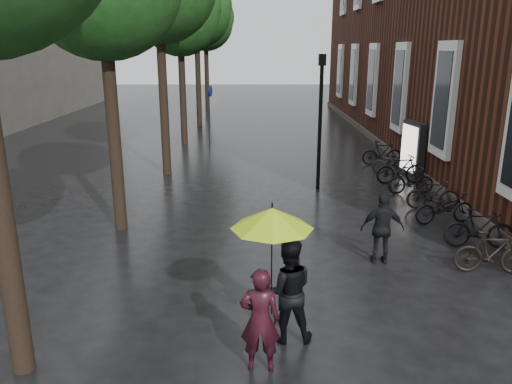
{
  "coord_description": "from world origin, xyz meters",
  "views": [
    {
      "loc": [
        -0.56,
        -5.4,
        4.6
      ],
      "look_at": [
        -0.54,
        5.22,
        1.52
      ],
      "focal_mm": 35.0,
      "sensor_mm": 36.0,
      "label": 1
    }
  ],
  "objects_px": {
    "person_black": "(288,290)",
    "lamp_post": "(320,109)",
    "pedestrian_walking": "(382,228)",
    "parked_bicycles": "(421,186)",
    "ad_lightbox": "(413,150)",
    "person_burgundy": "(260,320)"
  },
  "relations": [
    {
      "from": "person_black",
      "to": "lamp_post",
      "type": "xyz_separation_m",
      "value": [
        1.6,
        9.0,
        1.81
      ]
    },
    {
      "from": "lamp_post",
      "to": "pedestrian_walking",
      "type": "bearing_deg",
      "value": -83.67
    },
    {
      "from": "pedestrian_walking",
      "to": "parked_bicycles",
      "type": "relative_size",
      "value": 0.15
    },
    {
      "from": "person_black",
      "to": "pedestrian_walking",
      "type": "bearing_deg",
      "value": -128.55
    },
    {
      "from": "pedestrian_walking",
      "to": "ad_lightbox",
      "type": "distance_m",
      "value": 8.18
    },
    {
      "from": "person_burgundy",
      "to": "ad_lightbox",
      "type": "xyz_separation_m",
      "value": [
        5.67,
        11.44,
        0.21
      ]
    },
    {
      "from": "ad_lightbox",
      "to": "pedestrian_walking",
      "type": "bearing_deg",
      "value": -120.64
    },
    {
      "from": "person_black",
      "to": "lamp_post",
      "type": "relative_size",
      "value": 0.39
    },
    {
      "from": "parked_bicycles",
      "to": "ad_lightbox",
      "type": "bearing_deg",
      "value": 78.49
    },
    {
      "from": "person_burgundy",
      "to": "lamp_post",
      "type": "distance_m",
      "value": 10.18
    },
    {
      "from": "ad_lightbox",
      "to": "parked_bicycles",
      "type": "bearing_deg",
      "value": -110.91
    },
    {
      "from": "pedestrian_walking",
      "to": "ad_lightbox",
      "type": "height_order",
      "value": "ad_lightbox"
    },
    {
      "from": "pedestrian_walking",
      "to": "lamp_post",
      "type": "relative_size",
      "value": 0.36
    },
    {
      "from": "ad_lightbox",
      "to": "lamp_post",
      "type": "bearing_deg",
      "value": -165.13
    },
    {
      "from": "person_burgundy",
      "to": "person_black",
      "type": "relative_size",
      "value": 0.93
    },
    {
      "from": "person_black",
      "to": "parked_bicycles",
      "type": "bearing_deg",
      "value": -122.82
    },
    {
      "from": "person_burgundy",
      "to": "person_black",
      "type": "xyz_separation_m",
      "value": [
        0.45,
        0.8,
        0.06
      ]
    },
    {
      "from": "pedestrian_walking",
      "to": "lamp_post",
      "type": "xyz_separation_m",
      "value": [
        -0.66,
        5.99,
        1.87
      ]
    },
    {
      "from": "parked_bicycles",
      "to": "ad_lightbox",
      "type": "height_order",
      "value": "ad_lightbox"
    },
    {
      "from": "person_black",
      "to": "pedestrian_walking",
      "type": "distance_m",
      "value": 3.77
    },
    {
      "from": "pedestrian_walking",
      "to": "parked_bicycles",
      "type": "bearing_deg",
      "value": -114.02
    },
    {
      "from": "ad_lightbox",
      "to": "lamp_post",
      "type": "height_order",
      "value": "lamp_post"
    }
  ]
}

